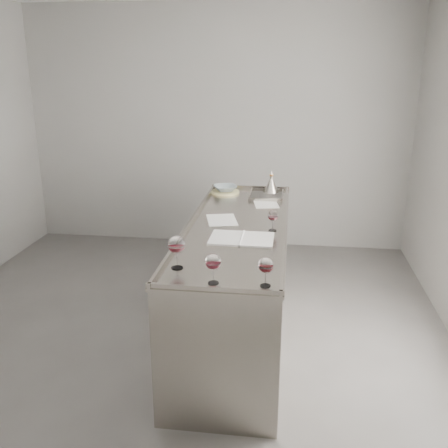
# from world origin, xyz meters

# --- Properties ---
(room_shell) EXTENTS (4.54, 5.04, 2.84)m
(room_shell) POSITION_xyz_m (0.00, 0.00, 1.40)
(room_shell) COLOR #4E4C4A
(room_shell) RESTS_ON ground
(counter) EXTENTS (0.77, 2.42, 0.97)m
(counter) POSITION_xyz_m (0.50, 0.30, 0.47)
(counter) COLOR gray
(counter) RESTS_ON ground
(wine_glass_left) EXTENTS (0.11, 0.11, 0.21)m
(wine_glass_left) POSITION_xyz_m (0.23, -0.59, 1.09)
(wine_glass_left) COLOR white
(wine_glass_left) RESTS_ON counter
(wine_glass_middle) EXTENTS (0.09, 0.09, 0.18)m
(wine_glass_middle) POSITION_xyz_m (0.48, -0.78, 1.07)
(wine_glass_middle) COLOR white
(wine_glass_middle) RESTS_ON counter
(wine_glass_right) EXTENTS (0.09, 0.09, 0.17)m
(wine_glass_right) POSITION_xyz_m (0.78, -0.78, 1.06)
(wine_glass_right) COLOR white
(wine_glass_right) RESTS_ON counter
(wine_glass_small) EXTENTS (0.08, 0.08, 0.16)m
(wine_glass_small) POSITION_xyz_m (0.78, 0.20, 1.05)
(wine_glass_small) COLOR white
(wine_glass_small) RESTS_ON counter
(notebook) EXTENTS (0.45, 0.32, 0.02)m
(notebook) POSITION_xyz_m (0.57, -0.02, 0.95)
(notebook) COLOR silver
(notebook) RESTS_ON counter
(loose_paper_top) EXTENTS (0.25, 0.32, 0.00)m
(loose_paper_top) POSITION_xyz_m (0.69, 0.94, 0.94)
(loose_paper_top) COLOR white
(loose_paper_top) RESTS_ON counter
(loose_paper_under) EXTENTS (0.30, 0.37, 0.00)m
(loose_paper_under) POSITION_xyz_m (0.36, 0.41, 0.94)
(loose_paper_under) COLOR silver
(loose_paper_under) RESTS_ON counter
(trivet) EXTENTS (0.31, 0.31, 0.02)m
(trivet) POSITION_xyz_m (0.27, 1.29, 0.95)
(trivet) COLOR #C5BE80
(trivet) RESTS_ON counter
(ceramic_bowl) EXTENTS (0.28, 0.28, 0.05)m
(ceramic_bowl) POSITION_xyz_m (0.27, 1.29, 0.99)
(ceramic_bowl) COLOR #85969B
(ceramic_bowl) RESTS_ON trivet
(wine_funnel) EXTENTS (0.15, 0.15, 0.22)m
(wine_funnel) POSITION_xyz_m (0.71, 1.38, 1.01)
(wine_funnel) COLOR #A49B92
(wine_funnel) RESTS_ON counter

